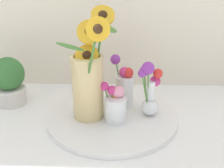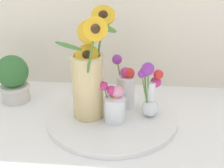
{
  "view_description": "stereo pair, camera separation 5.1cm",
  "coord_description": "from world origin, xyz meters",
  "px_view_note": "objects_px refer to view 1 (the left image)",
  "views": [
    {
      "loc": [
        0.05,
        -0.74,
        0.49
      ],
      "look_at": [
        0.03,
        0.1,
        0.14
      ],
      "focal_mm": 42.0,
      "sensor_mm": 36.0,
      "label": 1
    },
    {
      "loc": [
        0.11,
        -0.74,
        0.49
      ],
      "look_at": [
        0.03,
        0.1,
        0.14
      ],
      "focal_mm": 42.0,
      "sensor_mm": 36.0,
      "label": 2
    }
  ],
  "objects_px": {
    "mason_jar_sunflowers": "(89,78)",
    "vase_small_center": "(115,104)",
    "potted_plant": "(9,81)",
    "vase_small_back": "(124,86)",
    "vase_bulb_right": "(150,90)",
    "serving_tray": "(112,116)"
  },
  "relations": [
    {
      "from": "mason_jar_sunflowers",
      "to": "vase_small_center",
      "type": "bearing_deg",
      "value": -15.13
    },
    {
      "from": "serving_tray",
      "to": "vase_bulb_right",
      "type": "relative_size",
      "value": 2.3
    },
    {
      "from": "vase_small_center",
      "to": "vase_small_back",
      "type": "relative_size",
      "value": 0.72
    },
    {
      "from": "vase_small_back",
      "to": "potted_plant",
      "type": "bearing_deg",
      "value": 175.57
    },
    {
      "from": "mason_jar_sunflowers",
      "to": "vase_small_back",
      "type": "height_order",
      "value": "mason_jar_sunflowers"
    },
    {
      "from": "vase_bulb_right",
      "to": "vase_small_back",
      "type": "height_order",
      "value": "vase_bulb_right"
    },
    {
      "from": "serving_tray",
      "to": "potted_plant",
      "type": "xyz_separation_m",
      "value": [
        -0.41,
        0.11,
        0.09
      ]
    },
    {
      "from": "serving_tray",
      "to": "vase_small_back",
      "type": "xyz_separation_m",
      "value": [
        0.04,
        0.07,
        0.09
      ]
    },
    {
      "from": "vase_small_center",
      "to": "vase_small_back",
      "type": "bearing_deg",
      "value": 74.95
    },
    {
      "from": "mason_jar_sunflowers",
      "to": "potted_plant",
      "type": "relative_size",
      "value": 1.97
    },
    {
      "from": "vase_small_center",
      "to": "potted_plant",
      "type": "bearing_deg",
      "value": 160.54
    },
    {
      "from": "vase_bulb_right",
      "to": "potted_plant",
      "type": "bearing_deg",
      "value": 168.81
    },
    {
      "from": "serving_tray",
      "to": "vase_small_back",
      "type": "relative_size",
      "value": 2.42
    },
    {
      "from": "vase_small_center",
      "to": "potted_plant",
      "type": "distance_m",
      "value": 0.45
    },
    {
      "from": "vase_bulb_right",
      "to": "vase_small_back",
      "type": "relative_size",
      "value": 1.05
    },
    {
      "from": "vase_bulb_right",
      "to": "potted_plant",
      "type": "xyz_separation_m",
      "value": [
        -0.54,
        0.11,
        -0.02
      ]
    },
    {
      "from": "vase_small_center",
      "to": "serving_tray",
      "type": "bearing_deg",
      "value": 107.11
    },
    {
      "from": "mason_jar_sunflowers",
      "to": "vase_small_center",
      "type": "height_order",
      "value": "mason_jar_sunflowers"
    },
    {
      "from": "serving_tray",
      "to": "vase_bulb_right",
      "type": "bearing_deg",
      "value": 0.34
    },
    {
      "from": "serving_tray",
      "to": "potted_plant",
      "type": "distance_m",
      "value": 0.43
    },
    {
      "from": "serving_tray",
      "to": "vase_bulb_right",
      "type": "xyz_separation_m",
      "value": [
        0.13,
        0.0,
        0.1
      ]
    },
    {
      "from": "mason_jar_sunflowers",
      "to": "vase_bulb_right",
      "type": "relative_size",
      "value": 1.87
    }
  ]
}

